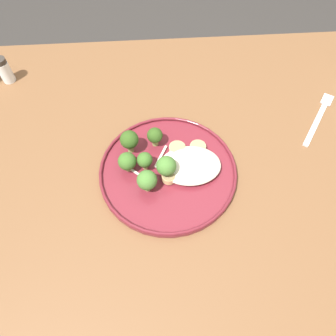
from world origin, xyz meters
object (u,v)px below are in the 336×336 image
at_px(seared_scallop_on_noodles, 198,147).
at_px(broccoli_floret_tall_stalk, 145,160).
at_px(seared_scallop_half_hidden, 170,167).
at_px(seared_scallop_large_seared, 190,165).
at_px(broccoli_floret_near_rim, 155,136).
at_px(dinner_fork, 319,117).
at_px(broccoli_floret_center_pile, 147,182).
at_px(seared_scallop_rear_pale, 177,149).
at_px(seared_scallop_tiny_bay, 169,177).
at_px(seared_scallop_right_edge, 201,175).
at_px(broccoli_floret_beside_noodles, 127,162).
at_px(broccoli_floret_rear_charred, 166,166).
at_px(pepper_shaker, 4,70).
at_px(broccoli_floret_split_head, 129,140).
at_px(dinner_plate, 168,171).

relative_size(seared_scallop_on_noodles, broccoli_floret_tall_stalk, 0.76).
distance_m(seared_scallop_half_hidden, seared_scallop_large_seared, 0.04).
distance_m(broccoli_floret_near_rim, dinner_fork, 0.40).
xyz_separation_m(broccoli_floret_tall_stalk, broccoli_floret_center_pile, (0.00, -0.05, 0.00)).
bearing_deg(seared_scallop_rear_pale, seared_scallop_half_hidden, -113.33).
relative_size(broccoli_floret_tall_stalk, broccoli_floret_near_rim, 0.94).
height_order(seared_scallop_tiny_bay, seared_scallop_rear_pale, same).
bearing_deg(seared_scallop_right_edge, seared_scallop_half_hidden, 160.62).
distance_m(broccoli_floret_beside_noodles, broccoli_floret_rear_charred, 0.08).
xyz_separation_m(seared_scallop_large_seared, seared_scallop_rear_pale, (-0.02, 0.04, 0.00)).
bearing_deg(seared_scallop_rear_pale, pepper_shaker, 147.32).
bearing_deg(seared_scallop_tiny_bay, broccoli_floret_near_rim, 103.93).
height_order(seared_scallop_half_hidden, seared_scallop_tiny_bay, same).
bearing_deg(broccoli_floret_center_pile, seared_scallop_on_noodles, 39.32).
bearing_deg(broccoli_floret_near_rim, broccoli_floret_split_head, -165.10).
relative_size(seared_scallop_half_hidden, broccoli_floret_split_head, 0.39).
xyz_separation_m(seared_scallop_tiny_bay, seared_scallop_right_edge, (0.07, 0.00, -0.00)).
xyz_separation_m(dinner_plate, broccoli_floret_near_rim, (-0.02, 0.07, 0.03)).
relative_size(seared_scallop_right_edge, pepper_shaker, 0.40).
relative_size(broccoli_floret_split_head, dinner_fork, 0.37).
bearing_deg(broccoli_floret_beside_noodles, broccoli_floret_split_head, 83.38).
xyz_separation_m(broccoli_floret_center_pile, broccoli_floret_rear_charred, (0.04, 0.03, 0.01)).
height_order(seared_scallop_tiny_bay, broccoli_floret_split_head, broccoli_floret_split_head).
height_order(seared_scallop_on_noodles, broccoli_floret_rear_charred, broccoli_floret_rear_charred).
bearing_deg(broccoli_floret_center_pile, seared_scallop_right_edge, 11.25).
bearing_deg(seared_scallop_right_edge, seared_scallop_large_seared, 130.28).
height_order(broccoli_floret_beside_noodles, pepper_shaker, pepper_shaker).
height_order(seared_scallop_tiny_bay, broccoli_floret_center_pile, broccoli_floret_center_pile).
bearing_deg(dinner_fork, broccoli_floret_near_rim, -171.52).
xyz_separation_m(seared_scallop_half_hidden, broccoli_floret_beside_noodles, (-0.09, 0.01, 0.02)).
bearing_deg(broccoli_floret_near_rim, seared_scallop_tiny_bay, -76.07).
distance_m(seared_scallop_rear_pale, broccoli_floret_tall_stalk, 0.08).
xyz_separation_m(seared_scallop_rear_pale, broccoli_floret_split_head, (-0.10, 0.01, 0.03)).
bearing_deg(broccoli_floret_near_rim, seared_scallop_half_hidden, -69.11).
bearing_deg(pepper_shaker, broccoli_floret_near_rim, -33.25).
relative_size(broccoli_floret_center_pile, broccoli_floret_split_head, 0.89).
distance_m(broccoli_floret_near_rim, broccoli_floret_rear_charred, 0.09).
bearing_deg(seared_scallop_large_seared, seared_scallop_tiny_bay, -150.63).
height_order(broccoli_floret_beside_noodles, broccoli_floret_near_rim, same).
relative_size(seared_scallop_tiny_bay, seared_scallop_right_edge, 1.10).
xyz_separation_m(seared_scallop_large_seared, broccoli_floret_beside_noodles, (-0.13, 0.01, 0.02)).
bearing_deg(seared_scallop_large_seared, broccoli_floret_tall_stalk, 175.01).
bearing_deg(seared_scallop_right_edge, broccoli_floret_rear_charred, 174.40).
distance_m(broccoli_floret_center_pile, dinner_fork, 0.45).
bearing_deg(dinner_fork, seared_scallop_half_hidden, -160.66).
bearing_deg(seared_scallop_half_hidden, seared_scallop_rear_pale, 66.67).
bearing_deg(broccoli_floret_near_rim, dinner_plate, -71.90).
bearing_deg(broccoli_floret_center_pile, broccoli_floret_rear_charred, 35.95).
distance_m(broccoli_floret_beside_noodles, broccoli_floret_center_pile, 0.07).
xyz_separation_m(seared_scallop_rear_pale, dinner_fork, (0.35, 0.08, -0.02)).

